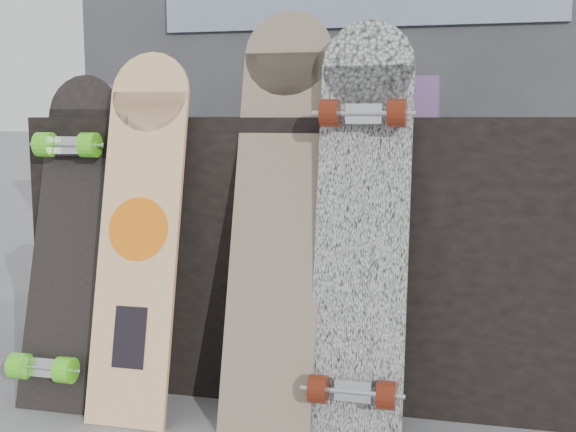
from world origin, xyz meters
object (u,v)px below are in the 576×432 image
(longboard_celtic, at_px, (279,202))
(longboard_cascadia, at_px, (362,222))
(longboard_geisha, at_px, (140,224))
(skateboard_dark, at_px, (67,233))
(vendor_table, at_px, (318,247))

(longboard_celtic, distance_m, longboard_cascadia, 0.23)
(longboard_celtic, bearing_deg, longboard_geisha, -169.61)
(longboard_celtic, xyz_separation_m, longboard_cascadia, (0.23, -0.04, -0.04))
(longboard_geisha, xyz_separation_m, longboard_cascadia, (0.59, 0.02, 0.02))
(longboard_geisha, bearing_deg, skateboard_dark, 170.44)
(skateboard_dark, bearing_deg, vendor_table, 29.57)
(vendor_table, bearing_deg, skateboard_dark, -150.43)
(vendor_table, xyz_separation_m, longboard_geisha, (-0.40, -0.41, 0.12))
(longboard_geisha, distance_m, longboard_cascadia, 0.59)
(vendor_table, bearing_deg, longboard_celtic, -96.19)
(vendor_table, xyz_separation_m, longboard_cascadia, (0.19, -0.39, 0.14))
(longboard_geisha, bearing_deg, vendor_table, 45.40)
(skateboard_dark, bearing_deg, longboard_geisha, -9.56)
(longboard_cascadia, xyz_separation_m, skateboard_dark, (-0.84, 0.02, -0.06))
(longboard_celtic, height_order, longboard_cascadia, longboard_celtic)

